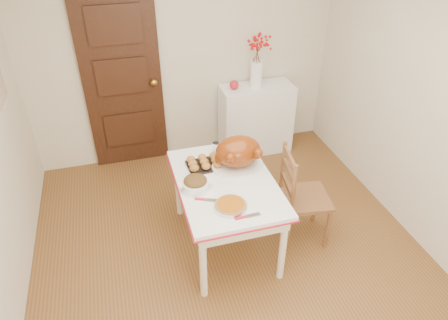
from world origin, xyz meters
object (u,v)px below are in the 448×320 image
object	(u,v)px
chair_oak	(305,196)
pumpkin_pie	(231,205)
sideboard	(256,119)
turkey_platter	(238,153)
kitchen_table	(226,213)

from	to	relation	value
chair_oak	pumpkin_pie	world-z (taller)	chair_oak
chair_oak	pumpkin_pie	size ratio (longest dim) A/B	3.77
sideboard	chair_oak	bearing A→B (deg)	-93.50
pumpkin_pie	chair_oak	bearing A→B (deg)	17.01
sideboard	pumpkin_pie	world-z (taller)	sideboard
chair_oak	turkey_platter	world-z (taller)	turkey_platter
kitchen_table	sideboard	bearing A→B (deg)	61.13
sideboard	turkey_platter	distance (m)	1.54
sideboard	chair_oak	world-z (taller)	chair_oak
sideboard	turkey_platter	size ratio (longest dim) A/B	1.84
sideboard	pumpkin_pie	size ratio (longest dim) A/B	3.40
sideboard	kitchen_table	distance (m)	1.70
pumpkin_pie	kitchen_table	bearing A→B (deg)	80.27
kitchen_table	turkey_platter	xyz separation A→B (m)	(0.16, 0.17, 0.51)
chair_oak	turkey_platter	bearing A→B (deg)	72.75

